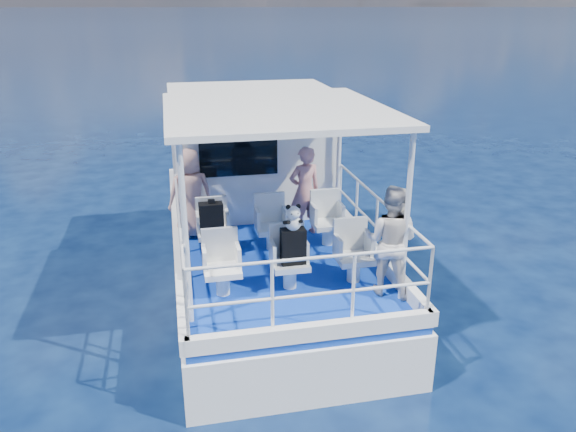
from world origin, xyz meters
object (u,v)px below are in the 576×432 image
(backpack_center, at_px, (293,246))
(passenger_stbd_aft, at_px, (391,241))
(panda, at_px, (293,217))
(passenger_port_fwd, at_px, (190,194))

(backpack_center, bearing_deg, passenger_stbd_aft, -16.18)
(backpack_center, bearing_deg, panda, -102.50)
(backpack_center, relative_size, panda, 1.40)
(passenger_stbd_aft, height_order, backpack_center, passenger_stbd_aft)
(backpack_center, bearing_deg, passenger_port_fwd, 119.45)
(passenger_port_fwd, relative_size, backpack_center, 3.03)
(panda, bearing_deg, backpack_center, 77.50)
(passenger_port_fwd, xyz_separation_m, backpack_center, (1.22, -2.16, -0.11))
(passenger_stbd_aft, distance_m, panda, 1.29)
(passenger_stbd_aft, xyz_separation_m, panda, (-1.21, 0.33, 0.29))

